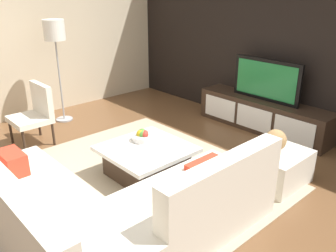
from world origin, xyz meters
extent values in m
plane|color=brown|center=(0.00, 0.00, 0.00)|extent=(14.00, 14.00, 0.00)
cube|color=black|center=(0.00, 2.70, 1.40)|extent=(6.40, 0.12, 2.80)
cube|color=beige|center=(-3.20, 0.20, 1.40)|extent=(0.12, 5.20, 2.80)
cube|color=tan|center=(-0.10, 0.00, 0.01)|extent=(3.09, 2.68, 0.01)
cube|color=#332319|center=(0.00, 2.40, 0.25)|extent=(2.20, 0.48, 0.50)
cube|color=white|center=(-0.68, 2.15, 0.25)|extent=(0.62, 0.01, 0.35)
cube|color=white|center=(0.00, 2.15, 0.25)|extent=(0.62, 0.01, 0.35)
cube|color=white|center=(0.68, 2.15, 0.25)|extent=(0.62, 0.01, 0.35)
cube|color=black|center=(0.00, 2.40, 0.82)|extent=(1.14, 0.05, 0.64)
cube|color=#1E7238|center=(0.00, 2.37, 0.82)|extent=(1.03, 0.01, 0.54)
cube|color=silver|center=(0.20, -1.30, 0.21)|extent=(2.32, 0.85, 0.41)
cube|color=silver|center=(0.20, -1.64, 0.62)|extent=(2.32, 0.18, 0.42)
cube|color=silver|center=(0.93, -0.15, 0.21)|extent=(0.85, 1.46, 0.41)
cube|color=silver|center=(1.27, -0.15, 0.62)|extent=(0.18, 1.46, 0.42)
cube|color=red|center=(-0.50, -1.30, 0.52)|extent=(0.36, 0.20, 0.22)
cube|color=red|center=(0.93, 0.22, 0.44)|extent=(0.60, 0.44, 0.06)
cube|color=#332319|center=(-0.10, 0.10, 0.17)|extent=(0.76, 0.77, 0.33)
cube|color=white|center=(-0.10, 0.10, 0.35)|extent=(0.95, 0.96, 0.05)
cylinder|color=#332319|center=(-2.19, -0.76, 0.19)|extent=(0.04, 0.04, 0.38)
cylinder|color=#332319|center=(-1.70, -0.76, 0.19)|extent=(0.04, 0.04, 0.38)
cylinder|color=#332319|center=(-2.19, -0.34, 0.19)|extent=(0.04, 0.04, 0.38)
cylinder|color=#332319|center=(-1.70, -0.34, 0.19)|extent=(0.04, 0.04, 0.38)
cube|color=silver|center=(-1.94, -0.55, 0.38)|extent=(0.56, 0.51, 0.08)
cube|color=silver|center=(-1.94, -0.34, 0.65)|extent=(0.56, 0.08, 0.45)
cylinder|color=#A5A5AA|center=(-2.55, 0.25, 0.01)|extent=(0.28, 0.28, 0.02)
cylinder|color=#A5A5AA|center=(-2.55, 0.25, 0.69)|extent=(0.03, 0.03, 1.33)
cylinder|color=white|center=(-2.55, 0.25, 1.51)|extent=(0.34, 0.34, 0.32)
cube|color=silver|center=(0.99, 1.12, 0.20)|extent=(0.70, 0.70, 0.40)
cylinder|color=silver|center=(-0.28, 0.20, 0.42)|extent=(0.28, 0.28, 0.07)
sphere|color=#B23326|center=(-0.24, 0.20, 0.47)|extent=(0.09, 0.09, 0.09)
sphere|color=#B23326|center=(-0.28, 0.22, 0.47)|extent=(0.08, 0.08, 0.08)
sphere|color=#4C8C33|center=(-0.32, 0.21, 0.47)|extent=(0.10, 0.10, 0.10)
sphere|color=gold|center=(-0.31, 0.17, 0.47)|extent=(0.09, 0.09, 0.09)
sphere|color=#4C8C33|center=(-0.27, 0.18, 0.47)|extent=(0.09, 0.09, 0.09)
sphere|color=#AD8451|center=(0.99, 1.12, 0.52)|extent=(0.25, 0.25, 0.25)
camera|label=1|loc=(2.87, -2.26, 2.18)|focal=37.67mm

